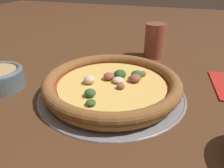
% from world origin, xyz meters
% --- Properties ---
extents(ground_plane, '(3.00, 3.00, 0.00)m').
position_xyz_m(ground_plane, '(0.00, 0.00, 0.00)').
color(ground_plane, '#4C2D19').
extents(pizza_tray, '(0.36, 0.36, 0.01)m').
position_xyz_m(pizza_tray, '(0.00, 0.00, 0.00)').
color(pizza_tray, gray).
rests_on(pizza_tray, ground_plane).
extents(pizza, '(0.33, 0.33, 0.04)m').
position_xyz_m(pizza, '(-0.00, 0.00, 0.03)').
color(pizza, tan).
rests_on(pizza, pizza_tray).
extents(drinking_cup, '(0.07, 0.07, 0.12)m').
position_xyz_m(drinking_cup, '(-0.29, 0.05, 0.06)').
color(drinking_cup, brown).
rests_on(drinking_cup, ground_plane).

